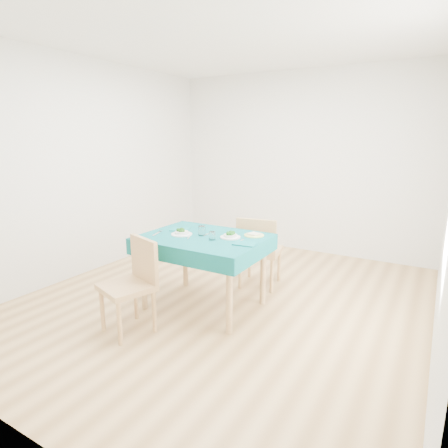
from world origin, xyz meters
The scene contains 16 objects.
room_shell centered at (0.00, 0.00, 1.35)m, with size 4.02×4.52×2.73m.
table centered at (-0.10, -0.24, 0.38)m, with size 1.22×0.93×0.76m, color #085659.
chair_near centered at (-0.41, -1.02, 0.52)m, with size 0.42×0.46×1.05m, color tan.
chair_far centered at (0.15, 0.59, 0.57)m, with size 0.46×0.50×1.15m, color tan.
bowl_near centered at (-0.33, -0.30, 0.79)m, with size 0.21×0.21×0.07m, color white, non-canonical shape.
bowl_far centered at (0.16, -0.15, 0.79)m, with size 0.20×0.20×0.06m, color white, non-canonical shape.
fork_near centered at (-0.58, -0.39, 0.76)m, with size 0.03×0.19×0.00m, color silver.
knife_near centered at (-0.22, -0.30, 0.76)m, with size 0.02×0.21×0.00m, color silver.
fork_far centered at (-0.11, -0.14, 0.76)m, with size 0.02×0.17×0.00m, color silver.
knife_far centered at (0.30, -0.23, 0.76)m, with size 0.01×0.19×0.00m, color silver.
napkin_near centered at (-0.46, -0.15, 0.76)m, with size 0.20×0.14×0.01m, color #0B6063.
napkin_far centered at (0.39, -0.29, 0.76)m, with size 0.20×0.14×0.01m, color #0B6063.
tumbler_center centered at (-0.14, -0.21, 0.81)m, with size 0.07×0.07×0.10m, color white.
tumbler_side centered at (0.04, -0.30, 0.80)m, with size 0.06×0.06×0.08m, color white.
side_plate centered at (0.33, 0.04, 0.76)m, with size 0.21×0.21×0.01m, color #D3E16E.
bread_slice centered at (0.33, 0.04, 0.78)m, with size 0.10×0.10×0.02m, color beige.
Camera 1 is at (1.92, -3.27, 1.74)m, focal length 30.00 mm.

